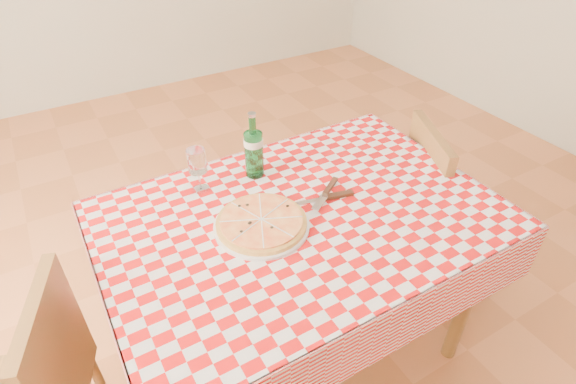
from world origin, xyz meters
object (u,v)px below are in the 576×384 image
Objects in this scene: chair_near at (439,202)px; water_bottle at (254,145)px; pizza_plate at (261,222)px; wine_glass at (198,170)px; dining_table at (302,236)px.

water_bottle is (-0.77, 0.24, 0.40)m from chair_near.
water_bottle is at bearing -174.05° from chair_near.
pizza_plate is 0.31m from wine_glass.
pizza_plate is 1.22× the size of water_bottle.
wine_glass is at bearing 108.26° from pizza_plate.
wine_glass reaches higher than dining_table.
dining_table is 0.36m from water_bottle.
wine_glass reaches higher than chair_near.
water_bottle is (0.12, 0.27, 0.11)m from pizza_plate.
pizza_plate reaches higher than dining_table.
water_bottle is at bearing -3.16° from wine_glass.
water_bottle reaches higher than dining_table.
dining_table is 4.77× the size of water_bottle.
chair_near is at bearing 2.00° from pizza_plate.
water_bottle is 0.21m from wine_glass.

